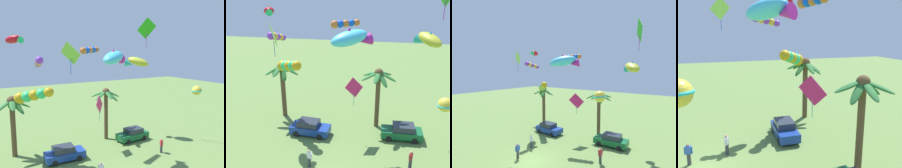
# 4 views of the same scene
# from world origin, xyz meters

# --- Properties ---
(palm_tree_0) EXTENTS (3.63, 3.60, 6.40)m
(palm_tree_0) POSITION_xyz_m (2.61, 10.25, 4.77)
(palm_tree_0) COLOR brown
(palm_tree_0) RESTS_ON ground
(palm_tree_1) EXTENTS (3.73, 3.79, 6.37)m
(palm_tree_1) POSITION_xyz_m (-7.94, 10.67, 4.69)
(palm_tree_1) COLOR brown
(palm_tree_1) RESTS_ON ground
(parked_car_1) EXTENTS (3.96, 1.86, 1.51)m
(parked_car_1) POSITION_xyz_m (-3.77, 7.17, 0.75)
(parked_car_1) COLOR navy
(parked_car_1) RESTS_ON ground
(spectator_1) EXTENTS (0.52, 0.35, 1.59)m
(spectator_1) POSITION_xyz_m (-2.22, 2.21, 0.81)
(spectator_1) COLOR #38383D
(spectator_1) RESTS_ON ground
(spectator_2) EXTENTS (0.27, 0.55, 1.59)m
(spectator_2) POSITION_xyz_m (-1.56, -0.35, 0.81)
(spectator_2) COLOR #38383D
(spectator_2) RESTS_ON ground
(kite_diamond_0) EXTENTS (1.02, 1.53, 2.49)m
(kite_diamond_0) POSITION_xyz_m (-4.59, 2.43, 10.64)
(kite_diamond_0) COLOR #84D23D
(kite_fish_1) EXTENTS (3.62, 3.16, 1.68)m
(kite_fish_1) POSITION_xyz_m (0.65, 4.93, 10.21)
(kite_fish_1) COLOR #47C8F1
(kite_ball_2) EXTENTS (1.33, 1.32, 0.89)m
(kite_ball_2) POSITION_xyz_m (7.11, 0.56, 7.15)
(kite_ball_2) COLOR yellow
(kite_tube_3) EXTENTS (3.34, 3.05, 1.73)m
(kite_tube_3) POSITION_xyz_m (-6.30, 8.71, 6.57)
(kite_tube_3) COLOR gold
(kite_diamond_4) EXTENTS (1.51, 1.47, 2.89)m
(kite_diamond_4) POSITION_xyz_m (0.50, 7.84, 5.07)
(kite_diamond_4) COLOR #D51F64
(kite_tube_5) EXTENTS (2.50, 1.42, 0.78)m
(kite_tube_5) POSITION_xyz_m (-0.53, 8.07, 10.92)
(kite_tube_5) COLOR #C56629
(kite_tube_6) EXTENTS (0.88, 2.40, 1.03)m
(kite_tube_6) POSITION_xyz_m (-6.12, 6.15, 9.90)
(kite_tube_6) COLOR purple
(kite_fish_8) EXTENTS (1.73, 2.29, 0.98)m
(kite_fish_8) POSITION_xyz_m (-7.72, 8.37, 11.87)
(kite_fish_8) COLOR #B60C1C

